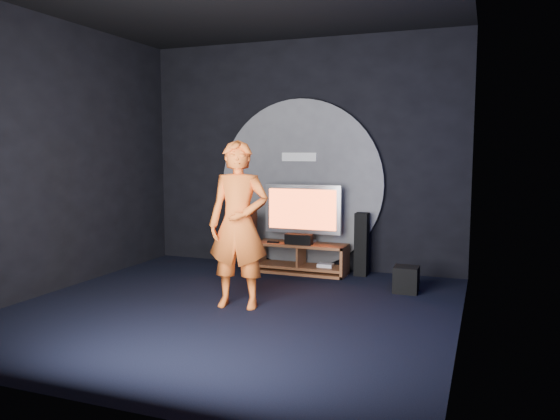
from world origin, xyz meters
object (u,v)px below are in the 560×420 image
(media_console, at_px, (301,260))
(player, at_px, (239,225))
(tv, at_px, (303,211))
(tower_speaker_left, at_px, (249,241))
(subwoofer, at_px, (406,279))
(tower_speaker_right, at_px, (362,244))

(media_console, bearing_deg, player, -93.56)
(media_console, height_order, tv, tv)
(tower_speaker_left, height_order, subwoofer, tower_speaker_left)
(tower_speaker_left, bearing_deg, tower_speaker_right, 10.99)
(tv, relative_size, tower_speaker_right, 1.27)
(media_console, relative_size, subwoofer, 4.09)
(tower_speaker_left, distance_m, player, 1.96)
(tower_speaker_left, xyz_separation_m, player, (0.67, -1.77, 0.51))
(tv, relative_size, subwoofer, 3.47)
(media_console, height_order, tower_speaker_left, tower_speaker_left)
(tv, distance_m, tower_speaker_left, 0.93)
(player, bearing_deg, media_console, 77.33)
(media_console, xyz_separation_m, tower_speaker_right, (0.87, 0.17, 0.26))
(tv, bearing_deg, media_console, -83.92)
(tower_speaker_right, distance_m, player, 2.37)
(tv, distance_m, tower_speaker_right, 0.99)
(tower_speaker_left, relative_size, player, 0.47)
(tower_speaker_right, relative_size, subwoofer, 2.73)
(tv, xyz_separation_m, tower_speaker_right, (0.87, 0.10, -0.46))
(tower_speaker_left, bearing_deg, tv, 15.55)
(tv, xyz_separation_m, tower_speaker_left, (-0.78, -0.22, -0.46))
(media_console, bearing_deg, subwoofer, -19.50)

